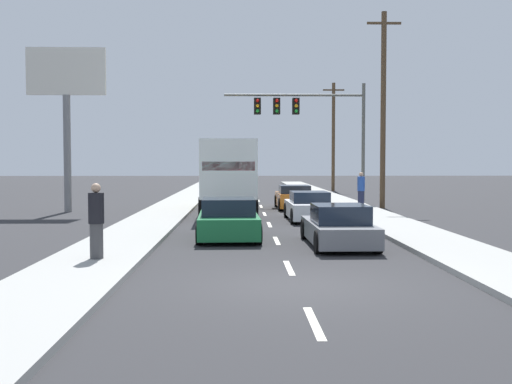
{
  "coord_description": "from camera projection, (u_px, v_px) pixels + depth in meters",
  "views": [
    {
      "loc": [
        -1.14,
        -12.46,
        2.51
      ],
      "look_at": [
        -0.56,
        10.83,
        1.36
      ],
      "focal_mm": 43.81,
      "sensor_mm": 36.0,
      "label": 1
    }
  ],
  "objects": [
    {
      "name": "pedestrian_mid_block",
      "position": [
        96.0,
        221.0,
        15.14
      ],
      "size": [
        0.38,
        0.38,
        1.83
      ],
      "color": "#3F3F42",
      "rests_on": "sidewalk_left"
    },
    {
      "name": "sidewalk_right",
      "position": [
        352.0,
        208.0,
        32.68
      ],
      "size": [
        2.35,
        80.0,
        0.14
      ],
      "primitive_type": "cube",
      "color": "#9E9E99",
      "rests_on": "ground_plane"
    },
    {
      "name": "utility_pole_far",
      "position": [
        333.0,
        135.0,
        52.6
      ],
      "size": [
        1.8,
        0.28,
        9.09
      ],
      "color": "brown",
      "rests_on": "ground_plane"
    },
    {
      "name": "ground_plane",
      "position": [
        259.0,
        203.0,
        37.56
      ],
      "size": [
        140.0,
        140.0,
        0.0
      ],
      "primitive_type": "plane",
      "color": "#2B2B2D"
    },
    {
      "name": "car_gray",
      "position": [
        339.0,
        227.0,
        18.43
      ],
      "size": [
        1.87,
        4.38,
        1.24
      ],
      "color": "slate",
      "rests_on": "ground_plane"
    },
    {
      "name": "sidewalk_left",
      "position": [
        172.0,
        208.0,
        32.45
      ],
      "size": [
        2.35,
        80.0,
        0.14
      ],
      "primitive_type": "cube",
      "color": "#9E9E99",
      "rests_on": "ground_plane"
    },
    {
      "name": "box_truck",
      "position": [
        228.0,
        173.0,
        29.01
      ],
      "size": [
        2.71,
        8.08,
        3.42
      ],
      "color": "white",
      "rests_on": "ground_plane"
    },
    {
      "name": "utility_pole_mid",
      "position": [
        383.0,
        108.0,
        33.0
      ],
      "size": [
        1.8,
        0.28,
        10.36
      ],
      "color": "brown",
      "rests_on": "ground_plane"
    },
    {
      "name": "car_green",
      "position": [
        228.0,
        220.0,
        20.11
      ],
      "size": [
        2.09,
        4.11,
        1.32
      ],
      "color": "#196B38",
      "rests_on": "ground_plane"
    },
    {
      "name": "roadside_billboard",
      "position": [
        66.0,
        96.0,
        30.48
      ],
      "size": [
        3.85,
        0.36,
        8.05
      ],
      "color": "slate",
      "rests_on": "ground_plane"
    },
    {
      "name": "car_orange",
      "position": [
        294.0,
        198.0,
        32.9
      ],
      "size": [
        1.88,
        4.19,
        1.25
      ],
      "color": "orange",
      "rests_on": "ground_plane"
    },
    {
      "name": "car_white",
      "position": [
        309.0,
        207.0,
        26.33
      ],
      "size": [
        1.89,
        4.16,
        1.24
      ],
      "color": "white",
      "rests_on": "ground_plane"
    },
    {
      "name": "pedestrian_near_corner",
      "position": [
        361.0,
        190.0,
        31.98
      ],
      "size": [
        0.38,
        0.38,
        1.81
      ],
      "color": "#1E233F",
      "rests_on": "sidewalk_right"
    },
    {
      "name": "traffic_signal_mast",
      "position": [
        300.0,
        114.0,
        36.72
      ],
      "size": [
        8.33,
        0.69,
        7.09
      ],
      "color": "#595B56",
      "rests_on": "ground_plane"
    },
    {
      "name": "lane_markings",
      "position": [
        263.0,
        210.0,
        32.14
      ],
      "size": [
        0.14,
        57.0,
        0.01
      ],
      "color": "silver",
      "rests_on": "ground_plane"
    }
  ]
}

